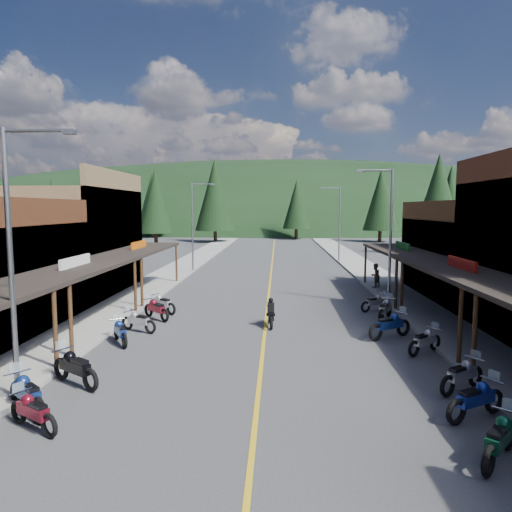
# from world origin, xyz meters

# --- Properties ---
(ground) EXTENTS (220.00, 220.00, 0.00)m
(ground) POSITION_xyz_m (0.00, 0.00, 0.00)
(ground) COLOR #38383A
(ground) RESTS_ON ground
(centerline) EXTENTS (0.15, 90.00, 0.01)m
(centerline) POSITION_xyz_m (0.00, 20.00, 0.01)
(centerline) COLOR gold
(centerline) RESTS_ON ground
(sidewalk_west) EXTENTS (3.40, 94.00, 0.15)m
(sidewalk_west) POSITION_xyz_m (-8.70, 20.00, 0.07)
(sidewalk_west) COLOR gray
(sidewalk_west) RESTS_ON ground
(sidewalk_east) EXTENTS (3.40, 94.00, 0.15)m
(sidewalk_east) POSITION_xyz_m (8.70, 20.00, 0.07)
(sidewalk_east) COLOR gray
(sidewalk_east) RESTS_ON ground
(shop_west_3) EXTENTS (10.90, 10.20, 8.20)m
(shop_west_3) POSITION_xyz_m (-13.78, 11.30, 3.52)
(shop_west_3) COLOR brown
(shop_west_3) RESTS_ON ground
(shop_east_3) EXTENTS (10.90, 10.20, 6.20)m
(shop_east_3) POSITION_xyz_m (13.75, 11.30, 2.53)
(shop_east_3) COLOR #4C2D16
(shop_east_3) RESTS_ON ground
(streetlight_0) EXTENTS (2.16, 0.18, 8.00)m
(streetlight_0) POSITION_xyz_m (-6.95, -6.00, 4.46)
(streetlight_0) COLOR gray
(streetlight_0) RESTS_ON ground
(streetlight_1) EXTENTS (2.16, 0.18, 8.00)m
(streetlight_1) POSITION_xyz_m (-6.95, 22.00, 4.46)
(streetlight_1) COLOR gray
(streetlight_1) RESTS_ON ground
(streetlight_2) EXTENTS (2.16, 0.18, 8.00)m
(streetlight_2) POSITION_xyz_m (6.95, 8.00, 4.46)
(streetlight_2) COLOR gray
(streetlight_2) RESTS_ON ground
(streetlight_3) EXTENTS (2.16, 0.18, 8.00)m
(streetlight_3) POSITION_xyz_m (6.95, 30.00, 4.46)
(streetlight_3) COLOR gray
(streetlight_3) RESTS_ON ground
(ridge_hill) EXTENTS (310.00, 140.00, 60.00)m
(ridge_hill) POSITION_xyz_m (0.00, 135.00, 0.00)
(ridge_hill) COLOR black
(ridge_hill) RESTS_ON ground
(pine_0) EXTENTS (5.04, 5.04, 11.00)m
(pine_0) POSITION_xyz_m (-40.00, 62.00, 6.48)
(pine_0) COLOR black
(pine_0) RESTS_ON ground
(pine_1) EXTENTS (5.88, 5.88, 12.50)m
(pine_1) POSITION_xyz_m (-24.00, 70.00, 7.24)
(pine_1) COLOR black
(pine_1) RESTS_ON ground
(pine_2) EXTENTS (6.72, 6.72, 14.00)m
(pine_2) POSITION_xyz_m (-10.00, 58.00, 7.99)
(pine_2) COLOR black
(pine_2) RESTS_ON ground
(pine_3) EXTENTS (5.04, 5.04, 11.00)m
(pine_3) POSITION_xyz_m (4.00, 66.00, 6.48)
(pine_3) COLOR black
(pine_3) RESTS_ON ground
(pine_4) EXTENTS (5.88, 5.88, 12.50)m
(pine_4) POSITION_xyz_m (18.00, 60.00, 7.24)
(pine_4) COLOR black
(pine_4) RESTS_ON ground
(pine_5) EXTENTS (6.72, 6.72, 14.00)m
(pine_5) POSITION_xyz_m (34.00, 72.00, 7.99)
(pine_5) COLOR black
(pine_5) RESTS_ON ground
(pine_7) EXTENTS (5.88, 5.88, 12.50)m
(pine_7) POSITION_xyz_m (-32.00, 76.00, 7.24)
(pine_7) COLOR black
(pine_7) RESTS_ON ground
(pine_8) EXTENTS (4.48, 4.48, 10.00)m
(pine_8) POSITION_xyz_m (-22.00, 40.00, 5.98)
(pine_8) COLOR black
(pine_8) RESTS_ON ground
(pine_9) EXTENTS (4.93, 4.93, 10.80)m
(pine_9) POSITION_xyz_m (24.00, 45.00, 6.38)
(pine_9) COLOR black
(pine_9) RESTS_ON ground
(pine_10) EXTENTS (5.38, 5.38, 11.60)m
(pine_10) POSITION_xyz_m (-18.00, 50.00, 6.78)
(pine_10) COLOR black
(pine_10) RESTS_ON ground
(pine_11) EXTENTS (5.82, 5.82, 12.40)m
(pine_11) POSITION_xyz_m (20.00, 38.00, 7.19)
(pine_11) COLOR black
(pine_11) RESTS_ON ground
(bike_west_4) EXTENTS (2.03, 1.57, 1.12)m
(bike_west_4) POSITION_xyz_m (-5.72, -7.66, 0.56)
(bike_west_4) COLOR maroon
(bike_west_4) RESTS_ON ground
(bike_west_5) EXTENTS (2.21, 2.03, 1.29)m
(bike_west_5) POSITION_xyz_m (-6.39, -6.75, 0.65)
(bike_west_5) COLOR navy
(bike_west_5) RESTS_ON ground
(bike_west_6) EXTENTS (2.38, 1.96, 1.34)m
(bike_west_6) POSITION_xyz_m (-5.96, -4.66, 0.67)
(bike_west_6) COLOR black
(bike_west_6) RESTS_ON ground
(bike_west_7) EXTENTS (1.65, 2.09, 1.16)m
(bike_west_7) POSITION_xyz_m (-6.08, -0.07, 0.58)
(bike_west_7) COLOR navy
(bike_west_7) RESTS_ON ground
(bike_west_8) EXTENTS (2.08, 1.47, 1.14)m
(bike_west_8) POSITION_xyz_m (-5.88, 1.85, 0.57)
(bike_west_8) COLOR #A7A5AB
(bike_west_8) RESTS_ON ground
(bike_west_9) EXTENTS (2.07, 2.02, 1.24)m
(bike_west_9) POSITION_xyz_m (-5.68, 4.22, 0.62)
(bike_west_9) COLOR maroon
(bike_west_9) RESTS_ON ground
(bike_west_10) EXTENTS (2.10, 1.81, 1.20)m
(bike_west_10) POSITION_xyz_m (-5.74, 5.66, 0.60)
(bike_west_10) COLOR #ABABB1
(bike_west_10) RESTS_ON ground
(bike_east_4) EXTENTS (1.95, 2.11, 1.23)m
(bike_east_4) POSITION_xyz_m (5.62, -8.61, 0.62)
(bike_east_4) COLOR #0E472B
(bike_east_4) RESTS_ON ground
(bike_east_5) EXTENTS (2.22, 1.68, 1.23)m
(bike_east_5) POSITION_xyz_m (6.01, -6.44, 0.61)
(bike_east_5) COLOR navy
(bike_east_5) RESTS_ON ground
(bike_east_6) EXTENTS (2.09, 1.78, 1.19)m
(bike_east_6) POSITION_xyz_m (6.39, -4.54, 0.59)
(bike_east_6) COLOR gray
(bike_east_6) RESTS_ON ground
(bike_east_7) EXTENTS (1.97, 1.77, 1.14)m
(bike_east_7) POSITION_xyz_m (6.43, -0.77, 0.57)
(bike_east_7) COLOR #ADAEB3
(bike_east_7) RESTS_ON ground
(bike_east_8) EXTENTS (2.39, 1.88, 1.33)m
(bike_east_8) POSITION_xyz_m (5.56, 1.32, 0.66)
(bike_east_8) COLOR navy
(bike_east_8) RESTS_ON ground
(bike_east_9) EXTENTS (1.69, 2.34, 1.28)m
(bike_east_9) POSITION_xyz_m (6.12, 4.62, 0.64)
(bike_east_9) COLOR gray
(bike_east_9) RESTS_ON ground
(bike_east_10) EXTENTS (1.99, 1.52, 1.10)m
(bike_east_10) POSITION_xyz_m (6.05, 6.70, 0.55)
(bike_east_10) COLOR gray
(bike_east_10) RESTS_ON ground
(rider_on_bike) EXTENTS (0.75, 1.96, 1.47)m
(rider_on_bike) POSITION_xyz_m (0.26, 3.15, 0.59)
(rider_on_bike) COLOR black
(rider_on_bike) RESTS_ON ground
(pedestrian_east_b) EXTENTS (0.94, 0.89, 1.70)m
(pedestrian_east_b) POSITION_xyz_m (7.51, 13.76, 1.00)
(pedestrian_east_b) COLOR brown
(pedestrian_east_b) RESTS_ON sidewalk_east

